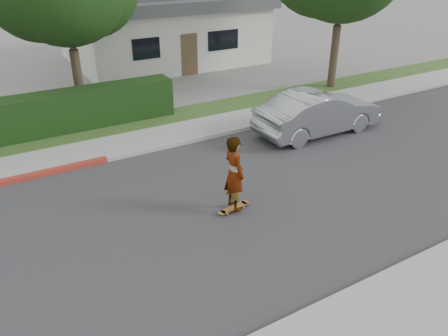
{
  "coord_description": "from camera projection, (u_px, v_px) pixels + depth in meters",
  "views": [
    {
      "loc": [
        -2.0,
        -8.37,
        6.05
      ],
      "look_at": [
        2.97,
        0.16,
        1.0
      ],
      "focal_mm": 35.0,
      "sensor_mm": 36.0,
      "label": 1
    }
  ],
  "objects": [
    {
      "name": "sidewalk_far",
      "position": [
        67.0,
        156.0,
        13.92
      ],
      "size": [
        60.0,
        1.6,
        0.12
      ],
      "primitive_type": "cube",
      "color": "gray",
      "rests_on": "ground"
    },
    {
      "name": "skateboard",
      "position": [
        234.0,
        208.0,
        11.12
      ],
      "size": [
        0.99,
        0.34,
        0.09
      ],
      "rotation": [
        0.0,
        0.0,
        0.15
      ],
      "color": "#CD5F38",
      "rests_on": "ground"
    },
    {
      "name": "ground",
      "position": [
        117.0,
        238.0,
        10.1
      ],
      "size": [
        120.0,
        120.0,
        0.0
      ],
      "primitive_type": "plane",
      "color": "slate",
      "rests_on": "ground"
    },
    {
      "name": "road",
      "position": [
        117.0,
        238.0,
        10.09
      ],
      "size": [
        60.0,
        8.0,
        0.01
      ],
      "primitive_type": "cube",
      "color": "#2D2D30",
      "rests_on": "ground"
    },
    {
      "name": "skateboarder",
      "position": [
        234.0,
        173.0,
        10.67
      ],
      "size": [
        0.48,
        0.72,
        1.95
      ],
      "primitive_type": "imported",
      "rotation": [
        0.0,
        0.0,
        1.55
      ],
      "color": "white",
      "rests_on": "skateboard"
    },
    {
      "name": "house",
      "position": [
        161.0,
        23.0,
        25.03
      ],
      "size": [
        10.6,
        8.6,
        4.3
      ],
      "color": "beige",
      "rests_on": "ground"
    },
    {
      "name": "curb_far",
      "position": [
        74.0,
        166.0,
        13.22
      ],
      "size": [
        60.0,
        0.2,
        0.15
      ],
      "primitive_type": "cube",
      "color": "#9E9E99",
      "rests_on": "ground"
    },
    {
      "name": "car_silver",
      "position": [
        318.0,
        113.0,
        15.43
      ],
      "size": [
        4.69,
        1.64,
        1.54
      ],
      "primitive_type": "imported",
      "rotation": [
        0.0,
        0.0,
        1.57
      ],
      "color": "#A2A3A8",
      "rests_on": "ground"
    },
    {
      "name": "planting_strip",
      "position": [
        57.0,
        139.0,
        15.15
      ],
      "size": [
        60.0,
        1.6,
        0.1
      ],
      "primitive_type": "cube",
      "color": "#2D4C1E",
      "rests_on": "ground"
    }
  ]
}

